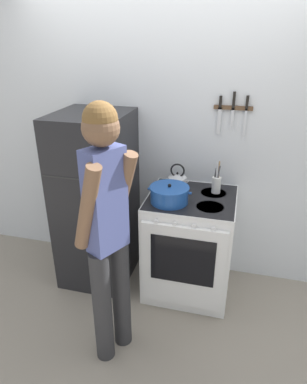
% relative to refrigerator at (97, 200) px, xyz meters
% --- Properties ---
extents(ground_plane, '(14.00, 14.00, 0.00)m').
position_rel_refrigerator_xyz_m(ground_plane, '(0.55, 0.33, -0.78)').
color(ground_plane, gray).
extents(wall_back, '(10.00, 0.06, 2.55)m').
position_rel_refrigerator_xyz_m(wall_back, '(0.55, 0.36, 0.50)').
color(wall_back, silver).
rests_on(wall_back, ground_plane).
extents(refrigerator, '(0.60, 0.69, 1.55)m').
position_rel_refrigerator_xyz_m(refrigerator, '(0.00, 0.00, 0.00)').
color(refrigerator, black).
rests_on(refrigerator, ground_plane).
extents(stove_range, '(0.72, 0.71, 0.91)m').
position_rel_refrigerator_xyz_m(stove_range, '(0.85, -0.03, -0.31)').
color(stove_range, white).
rests_on(stove_range, ground_plane).
extents(dutch_oven_pot, '(0.35, 0.31, 0.16)m').
position_rel_refrigerator_xyz_m(dutch_oven_pot, '(0.69, -0.13, 0.20)').
color(dutch_oven_pot, '#1E4C9E').
rests_on(dutch_oven_pot, stove_range).
extents(tea_kettle, '(0.20, 0.16, 0.23)m').
position_rel_refrigerator_xyz_m(tea_kettle, '(0.70, 0.13, 0.21)').
color(tea_kettle, silver).
rests_on(tea_kettle, stove_range).
extents(utensil_jar, '(0.07, 0.07, 0.27)m').
position_rel_refrigerator_xyz_m(utensil_jar, '(1.03, 0.14, 0.21)').
color(utensil_jar, silver).
rests_on(utensil_jar, stove_range).
extents(person, '(0.40, 0.44, 1.81)m').
position_rel_refrigerator_xyz_m(person, '(0.44, -0.81, 0.25)').
color(person, '#2D2D30').
rests_on(person, ground_plane).
extents(wall_knife_strip, '(0.31, 0.03, 0.36)m').
position_rel_refrigerator_xyz_m(wall_knife_strip, '(1.10, 0.32, 0.81)').
color(wall_knife_strip, brown).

